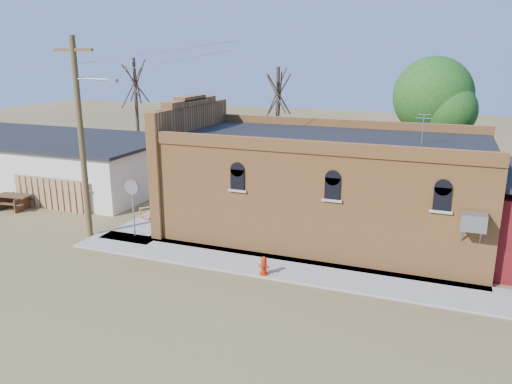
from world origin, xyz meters
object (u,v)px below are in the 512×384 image
(stop_sign, at_px, (132,193))
(fire_hydrant, at_px, (264,266))
(brick_bar, at_px, (320,185))
(trash_barrel, at_px, (162,200))
(picnic_table, at_px, (14,200))
(utility_pole, at_px, (82,135))

(stop_sign, bearing_deg, fire_hydrant, 4.39)
(brick_bar, relative_size, stop_sign, 6.04)
(trash_barrel, bearing_deg, stop_sign, -75.02)
(brick_bar, relative_size, picnic_table, 7.96)
(brick_bar, relative_size, trash_barrel, 20.31)
(stop_sign, bearing_deg, trash_barrel, 123.73)
(picnic_table, bearing_deg, utility_pole, -23.03)
(utility_pole, xyz_separation_m, stop_sign, (2.01, 0.60, -2.61))
(trash_barrel, bearing_deg, utility_pole, -99.69)
(fire_hydrant, bearing_deg, picnic_table, 169.36)
(brick_bar, distance_m, trash_barrel, 9.16)
(utility_pole, relative_size, trash_barrel, 11.14)
(picnic_table, bearing_deg, fire_hydrant, -17.99)
(brick_bar, bearing_deg, stop_sign, -154.60)
(fire_hydrant, distance_m, trash_barrel, 10.26)
(stop_sign, distance_m, picnic_table, 9.02)
(fire_hydrant, relative_size, picnic_table, 0.36)
(utility_pole, bearing_deg, stop_sign, 16.64)
(brick_bar, relative_size, utility_pole, 1.82)
(fire_hydrant, bearing_deg, trash_barrel, 143.97)
(brick_bar, distance_m, stop_sign, 8.61)
(utility_pole, height_order, picnic_table, utility_pole)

